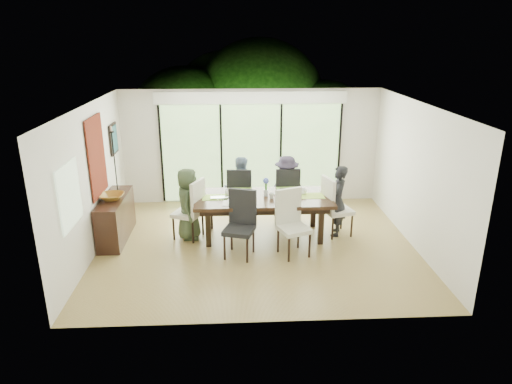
{
  "coord_description": "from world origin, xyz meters",
  "views": [
    {
      "loc": [
        -0.43,
        -7.99,
        3.86
      ],
      "look_at": [
        0.0,
        0.25,
        1.0
      ],
      "focal_mm": 32.0,
      "sensor_mm": 36.0,
      "label": 1
    }
  ],
  "objects_px": {
    "person_left_end": "(188,204)",
    "person_far_right": "(286,188)",
    "sideboard": "(116,218)",
    "chair_left_end": "(187,209)",
    "person_right_end": "(338,201)",
    "cup_b": "(272,196)",
    "chair_right_end": "(338,206)",
    "laptop": "(220,199)",
    "cup_c": "(303,192)",
    "chair_near_right": "(294,224)",
    "chair_far_right": "(286,193)",
    "bowl": "(112,197)",
    "chair_near_left": "(239,225)",
    "person_far_left": "(240,189)",
    "chair_far_left": "(240,194)",
    "table_top": "(264,198)",
    "cup_a": "(228,192)",
    "vase": "(266,193)"
  },
  "relations": [
    {
      "from": "cup_b",
      "to": "table_top",
      "type": "bearing_deg",
      "value": 146.31
    },
    {
      "from": "cup_a",
      "to": "cup_c",
      "type": "xyz_separation_m",
      "value": [
        1.5,
        -0.05,
        0.0
      ]
    },
    {
      "from": "person_right_end",
      "to": "cup_b",
      "type": "xyz_separation_m",
      "value": [
        -1.33,
        -0.1,
        0.17
      ]
    },
    {
      "from": "chair_near_right",
      "to": "cup_b",
      "type": "relative_size",
      "value": 11.0
    },
    {
      "from": "chair_right_end",
      "to": "sideboard",
      "type": "bearing_deg",
      "value": 74.32
    },
    {
      "from": "person_far_right",
      "to": "person_far_left",
      "type": "bearing_deg",
      "value": -7.83
    },
    {
      "from": "chair_left_end",
      "to": "cup_b",
      "type": "bearing_deg",
      "value": 109.89
    },
    {
      "from": "chair_right_end",
      "to": "person_far_left",
      "type": "distance_m",
      "value": 2.12
    },
    {
      "from": "person_far_left",
      "to": "chair_right_end",
      "type": "bearing_deg",
      "value": 150.13
    },
    {
      "from": "person_far_left",
      "to": "person_far_right",
      "type": "bearing_deg",
      "value": 173.18
    },
    {
      "from": "chair_near_right",
      "to": "person_right_end",
      "type": "bearing_deg",
      "value": 20.51
    },
    {
      "from": "chair_near_right",
      "to": "chair_right_end",
      "type": "bearing_deg",
      "value": 19.93
    },
    {
      "from": "chair_far_right",
      "to": "cup_a",
      "type": "bearing_deg",
      "value": 28.55
    },
    {
      "from": "chair_far_left",
      "to": "person_far_right",
      "type": "relative_size",
      "value": 0.85
    },
    {
      "from": "chair_far_right",
      "to": "bowl",
      "type": "distance_m",
      "value": 3.6
    },
    {
      "from": "chair_far_left",
      "to": "laptop",
      "type": "distance_m",
      "value": 1.06
    },
    {
      "from": "cup_b",
      "to": "vase",
      "type": "bearing_deg",
      "value": 123.69
    },
    {
      "from": "chair_far_left",
      "to": "person_far_right",
      "type": "bearing_deg",
      "value": -176.49
    },
    {
      "from": "cup_c",
      "to": "sideboard",
      "type": "distance_m",
      "value": 3.75
    },
    {
      "from": "chair_near_left",
      "to": "laptop",
      "type": "bearing_deg",
      "value": 132.15
    },
    {
      "from": "chair_near_left",
      "to": "vase",
      "type": "distance_m",
      "value": 1.11
    },
    {
      "from": "person_far_left",
      "to": "vase",
      "type": "height_order",
      "value": "person_far_left"
    },
    {
      "from": "chair_left_end",
      "to": "vase",
      "type": "relative_size",
      "value": 9.17
    },
    {
      "from": "chair_right_end",
      "to": "chair_near_left",
      "type": "height_order",
      "value": "same"
    },
    {
      "from": "person_right_end",
      "to": "table_top",
      "type": "bearing_deg",
      "value": -76.7
    },
    {
      "from": "sideboard",
      "to": "chair_left_end",
      "type": "bearing_deg",
      "value": -1.18
    },
    {
      "from": "person_right_end",
      "to": "laptop",
      "type": "height_order",
      "value": "person_right_end"
    },
    {
      "from": "chair_far_right",
      "to": "cup_b",
      "type": "distance_m",
      "value": 1.07
    },
    {
      "from": "person_right_end",
      "to": "laptop",
      "type": "relative_size",
      "value": 3.91
    },
    {
      "from": "chair_far_right",
      "to": "bowl",
      "type": "bearing_deg",
      "value": 14.17
    },
    {
      "from": "chair_left_end",
      "to": "bowl",
      "type": "bearing_deg",
      "value": -63.79
    },
    {
      "from": "chair_near_left",
      "to": "cup_b",
      "type": "relative_size",
      "value": 11.0
    },
    {
      "from": "laptop",
      "to": "cup_c",
      "type": "distance_m",
      "value": 1.66
    },
    {
      "from": "chair_right_end",
      "to": "person_right_end",
      "type": "xyz_separation_m",
      "value": [
        -0.02,
        -0.0,
        0.11
      ]
    },
    {
      "from": "person_left_end",
      "to": "person_far_right",
      "type": "distance_m",
      "value": 2.19
    },
    {
      "from": "chair_near_left",
      "to": "person_far_left",
      "type": "bearing_deg",
      "value": 106.02
    },
    {
      "from": "chair_right_end",
      "to": "chair_near_left",
      "type": "xyz_separation_m",
      "value": [
        -2.0,
        -0.87,
        0.0
      ]
    },
    {
      "from": "chair_near_left",
      "to": "person_left_end",
      "type": "relative_size",
      "value": 0.85
    },
    {
      "from": "laptop",
      "to": "cup_b",
      "type": "relative_size",
      "value": 3.3
    },
    {
      "from": "chair_left_end",
      "to": "chair_far_left",
      "type": "distance_m",
      "value": 1.35
    },
    {
      "from": "chair_near_left",
      "to": "chair_near_right",
      "type": "relative_size",
      "value": 1.0
    },
    {
      "from": "person_far_left",
      "to": "person_far_right",
      "type": "height_order",
      "value": "same"
    },
    {
      "from": "chair_near_right",
      "to": "cup_b",
      "type": "bearing_deg",
      "value": 93.36
    },
    {
      "from": "cup_b",
      "to": "sideboard",
      "type": "xyz_separation_m",
      "value": [
        -3.07,
        0.13,
        -0.46
      ]
    },
    {
      "from": "chair_far_right",
      "to": "person_right_end",
      "type": "bearing_deg",
      "value": 136.87
    },
    {
      "from": "person_left_end",
      "to": "cup_a",
      "type": "xyz_separation_m",
      "value": [
        0.78,
        0.15,
        0.17
      ]
    },
    {
      "from": "chair_far_left",
      "to": "chair_near_right",
      "type": "relative_size",
      "value": 1.0
    },
    {
      "from": "chair_near_right",
      "to": "chair_left_end",
      "type": "bearing_deg",
      "value": 135.4
    },
    {
      "from": "chair_right_end",
      "to": "bowl",
      "type": "xyz_separation_m",
      "value": [
        -4.42,
        -0.07,
        0.31
      ]
    },
    {
      "from": "chair_left_end",
      "to": "chair_far_left",
      "type": "relative_size",
      "value": 1.0
    }
  ]
}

